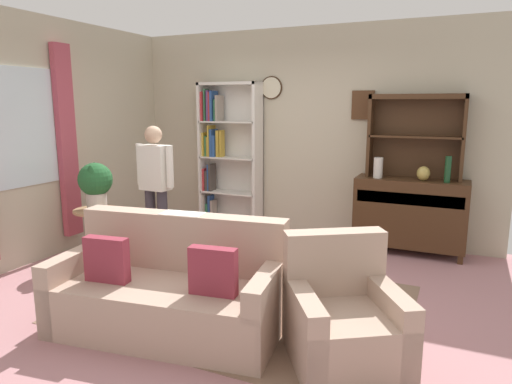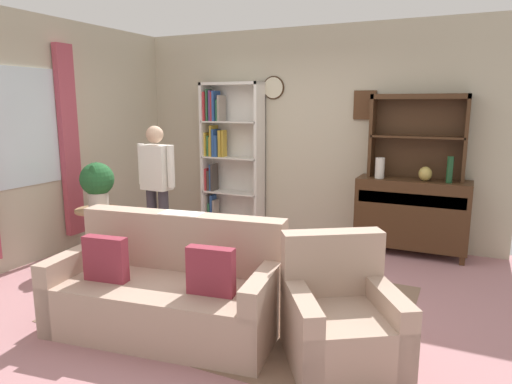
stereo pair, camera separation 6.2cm
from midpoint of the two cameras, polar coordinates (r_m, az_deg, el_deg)
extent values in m
cube|color=#B27A7F|center=(4.66, -2.57, -12.00)|extent=(5.40, 4.60, 0.02)
cube|color=#BCB299|center=(6.28, 6.23, 7.17)|extent=(5.00, 0.06, 2.80)
cylinder|color=beige|center=(6.41, 1.65, 12.85)|extent=(0.28, 0.03, 0.28)
torus|color=#382314|center=(6.41, 1.65, 12.85)|extent=(0.31, 0.02, 0.31)
cube|color=#4C2D19|center=(6.03, 12.88, 10.52)|extent=(0.28, 0.03, 0.36)
cube|color=#BCB299|center=(5.91, -25.26, 5.96)|extent=(0.06, 4.20, 2.80)
cube|color=silver|center=(5.67, -27.57, 7.12)|extent=(0.02, 0.90, 1.30)
cube|color=#B24756|center=(6.02, -22.77, 5.74)|extent=(0.08, 0.24, 2.30)
cube|color=#846651|center=(4.33, -2.00, -13.67)|extent=(2.90, 2.16, 0.01)
cube|color=silver|center=(6.77, -6.74, 4.45)|extent=(0.04, 0.30, 2.10)
cube|color=silver|center=(6.37, -0.07, 4.12)|extent=(0.04, 0.30, 2.10)
cube|color=silver|center=(6.52, -3.61, 13.33)|extent=(0.90, 0.30, 0.04)
cube|color=silver|center=(6.75, -3.40, -4.42)|extent=(0.90, 0.30, 0.04)
cube|color=silver|center=(6.68, -2.93, 4.43)|extent=(0.90, 0.01, 2.10)
cube|color=silver|center=(6.63, -3.45, -0.04)|extent=(0.86, 0.30, 0.02)
cube|color=gray|center=(6.86, -6.43, -2.08)|extent=(0.03, 0.18, 0.44)
cube|color=#337247|center=(6.86, -6.14, -2.64)|extent=(0.03, 0.16, 0.31)
cube|color=#284C8C|center=(6.83, -5.88, -2.16)|extent=(0.04, 0.15, 0.43)
cube|color=gray|center=(6.81, -5.56, -2.48)|extent=(0.04, 0.15, 0.36)
cube|color=silver|center=(6.55, -3.51, 4.29)|extent=(0.86, 0.30, 0.02)
cube|color=#B22D33|center=(6.78, -6.51, 1.62)|extent=(0.03, 0.18, 0.32)
cube|color=#3F3833|center=(6.76, -6.21, 1.45)|extent=(0.04, 0.16, 0.29)
cube|color=#284C8C|center=(6.73, -5.98, 1.84)|extent=(0.02, 0.16, 0.39)
cube|color=#3F3833|center=(6.72, -5.74, 1.85)|extent=(0.03, 0.18, 0.39)
cube|color=silver|center=(6.52, -3.56, 8.71)|extent=(0.86, 0.30, 0.02)
cube|color=gold|center=(6.71, -6.61, 5.94)|extent=(0.03, 0.16, 0.34)
cube|color=#337247|center=(6.70, -6.36, 5.74)|extent=(0.03, 0.12, 0.30)
cube|color=gold|center=(6.68, -6.05, 5.66)|extent=(0.03, 0.15, 0.28)
cube|color=gold|center=(6.65, -5.83, 6.36)|extent=(0.02, 0.22, 0.44)
cube|color=#284C8C|center=(6.64, -5.58, 6.12)|extent=(0.03, 0.20, 0.39)
cube|color=#284C8C|center=(6.62, -5.27, 5.75)|extent=(0.04, 0.20, 0.30)
cube|color=gold|center=(6.60, -4.88, 6.04)|extent=(0.04, 0.14, 0.37)
cube|color=gold|center=(6.57, -4.53, 6.04)|extent=(0.03, 0.12, 0.38)
cube|color=#B22D33|center=(6.69, -6.71, 10.54)|extent=(0.03, 0.20, 0.41)
cube|color=#337247|center=(6.67, -6.46, 10.70)|extent=(0.02, 0.15, 0.44)
cube|color=#723F7F|center=(6.65, -6.18, 10.64)|extent=(0.03, 0.11, 0.43)
cube|color=#B22D33|center=(6.63, -5.85, 10.54)|extent=(0.04, 0.14, 0.40)
cube|color=#284C8C|center=(6.61, -5.54, 10.62)|extent=(0.03, 0.20, 0.42)
cube|color=#337247|center=(6.59, -5.20, 10.10)|extent=(0.04, 0.13, 0.30)
cube|color=gray|center=(6.57, -4.86, 10.35)|extent=(0.03, 0.21, 0.36)
cube|color=#422816|center=(5.86, 18.32, -2.42)|extent=(1.30, 0.45, 0.82)
cube|color=#422816|center=(5.90, 12.02, -6.64)|extent=(0.06, 0.06, 0.10)
cube|color=#422816|center=(5.78, 23.81, -7.71)|extent=(0.06, 0.06, 0.10)
cube|color=#422816|center=(6.22, 12.73, -5.73)|extent=(0.06, 0.06, 0.10)
cube|color=#422816|center=(6.12, 23.87, -6.72)|extent=(0.06, 0.06, 0.10)
cube|color=#352012|center=(5.60, 18.19, -0.86)|extent=(1.20, 0.01, 0.14)
cube|color=#422816|center=(5.88, 13.77, 6.86)|extent=(0.04, 0.26, 1.00)
cube|color=#422816|center=(5.78, 24.21, 6.15)|extent=(0.04, 0.26, 1.00)
cube|color=#422816|center=(5.79, 19.24, 11.17)|extent=(1.10, 0.26, 0.06)
cube|color=#422816|center=(5.80, 18.95, 6.53)|extent=(1.06, 0.26, 0.02)
cube|color=#422816|center=(5.93, 19.07, 6.61)|extent=(1.10, 0.01, 1.00)
cylinder|color=beige|center=(5.73, 14.67, 2.95)|extent=(0.11, 0.11, 0.25)
ellipsoid|color=tan|center=(5.69, 19.84, 2.19)|extent=(0.15, 0.15, 0.17)
cylinder|color=#194223|center=(5.64, 22.49, 2.63)|extent=(0.07, 0.07, 0.31)
cube|color=tan|center=(3.85, -11.46, -13.81)|extent=(1.90, 1.09, 0.42)
cube|color=tan|center=(3.96, -9.50, -6.05)|extent=(1.81, 0.44, 0.48)
cube|color=tan|center=(4.25, -21.64, -10.66)|extent=(0.25, 0.86, 0.60)
cube|color=tan|center=(3.52, 0.89, -14.37)|extent=(0.25, 0.86, 0.60)
cube|color=maroon|center=(3.84, -18.54, -7.98)|extent=(0.37, 0.15, 0.36)
cube|color=maroon|center=(3.42, -5.89, -9.80)|extent=(0.37, 0.15, 0.36)
cube|color=white|center=(3.90, -9.61, -2.64)|extent=(0.38, 0.23, 0.00)
cube|color=tan|center=(3.43, 10.49, -17.19)|extent=(1.05, 1.06, 0.40)
cube|color=tan|center=(3.51, 9.19, -8.59)|extent=(0.73, 0.55, 0.48)
cube|color=tan|center=(3.32, 5.31, -16.60)|extent=(0.54, 0.73, 0.55)
cube|color=tan|center=(3.50, 15.46, -15.45)|extent=(0.54, 0.73, 0.55)
cylinder|color=#A87F56|center=(5.61, -19.53, -2.18)|extent=(0.52, 0.52, 0.03)
cylinder|color=#A87F56|center=(5.68, -19.34, -5.18)|extent=(0.08, 0.08, 0.58)
cylinder|color=#A87F56|center=(5.76, -19.16, -7.82)|extent=(0.36, 0.36, 0.03)
cylinder|color=beige|center=(5.62, -19.52, -1.04)|extent=(0.23, 0.23, 0.18)
sphere|color=#235B2D|center=(5.58, -19.69, 1.48)|extent=(0.39, 0.39, 0.39)
ellipsoid|color=#235B2D|center=(5.44, -20.17, 1.72)|extent=(0.11, 0.07, 0.27)
ellipsoid|color=#235B2D|center=(5.71, -19.73, 2.14)|extent=(0.11, 0.07, 0.27)
cylinder|color=#38333D|center=(5.62, -13.23, -3.74)|extent=(0.13, 0.13, 0.82)
cylinder|color=#38333D|center=(5.51, -11.81, -3.98)|extent=(0.13, 0.13, 0.82)
cube|color=silver|center=(5.44, -12.82, 2.99)|extent=(0.35, 0.22, 0.52)
sphere|color=tan|center=(5.40, -12.99, 6.98)|extent=(0.21, 0.21, 0.20)
cylinder|color=silver|center=(5.58, -14.56, 3.37)|extent=(0.08, 0.08, 0.48)
cylinder|color=silver|center=(5.29, -11.02, 3.13)|extent=(0.08, 0.08, 0.48)
cube|color=#422816|center=(4.32, -3.88, -8.01)|extent=(0.80, 0.50, 0.03)
cube|color=#422816|center=(4.40, -9.55, -10.70)|extent=(0.05, 0.05, 0.39)
cube|color=#422816|center=(4.06, -0.63, -12.45)|extent=(0.05, 0.05, 0.39)
cube|color=#422816|center=(4.75, -6.56, -8.99)|extent=(0.05, 0.05, 0.39)
cube|color=#422816|center=(4.43, 1.82, -10.39)|extent=(0.05, 0.05, 0.39)
cube|color=#B22D33|center=(4.29, -3.85, -7.77)|extent=(0.20, 0.12, 0.02)
cube|color=#CC7233|center=(4.29, -4.01, -7.40)|extent=(0.17, 0.12, 0.03)
cube|color=#CC7233|center=(4.28, -3.99, -7.06)|extent=(0.20, 0.15, 0.03)
camera|label=1|loc=(0.03, -90.39, -0.08)|focal=32.11mm
camera|label=2|loc=(0.03, 89.61, 0.08)|focal=32.11mm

